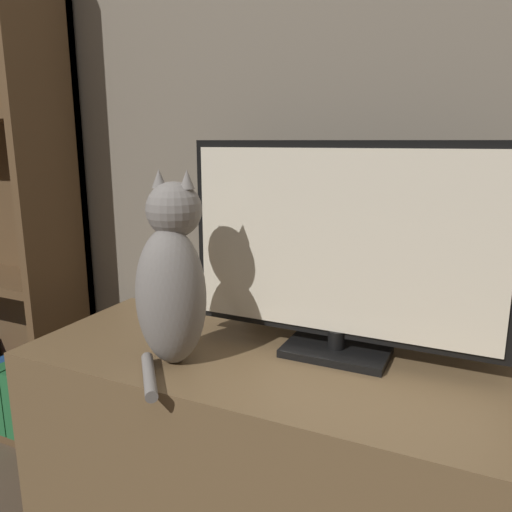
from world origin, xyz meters
TOP-DOWN VIEW (x-y plane):
  - wall_back at (0.00, 1.22)m, footprint 4.80×0.05m
  - tv_stand at (0.00, 0.92)m, footprint 1.60×0.52m
  - tv at (-0.01, 1.02)m, footprint 0.80×0.16m
  - cat at (-0.37, 0.82)m, footprint 0.19×0.30m

SIDE VIEW (x-z plane):
  - tv_stand at x=0.00m, z-range 0.00..0.54m
  - cat at x=-0.37m, z-range 0.52..0.99m
  - tv at x=-0.01m, z-range 0.55..1.09m
  - wall_back at x=0.00m, z-range 0.00..2.60m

